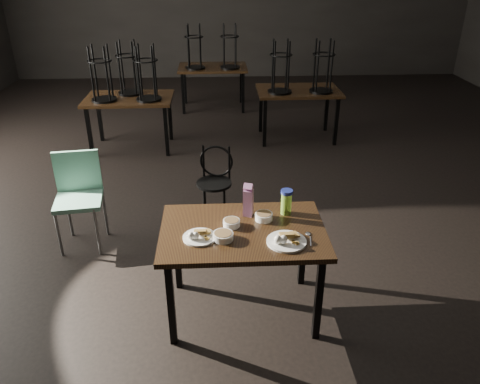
{
  "coord_description": "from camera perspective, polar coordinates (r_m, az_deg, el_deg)",
  "views": [
    {
      "loc": [
        -0.57,
        -4.75,
        2.54
      ],
      "look_at": [
        -0.4,
        -1.46,
        0.85
      ],
      "focal_mm": 35.0,
      "sensor_mm": 36.0,
      "label": 1
    }
  ],
  "objects": [
    {
      "name": "main_table",
      "position": [
        3.44,
        0.35,
        -5.69
      ],
      "size": [
        1.2,
        0.8,
        0.75
      ],
      "color": "black",
      "rests_on": "ground"
    },
    {
      "name": "plate_left",
      "position": [
        3.3,
        -5.0,
        -5.33
      ],
      "size": [
        0.24,
        0.24,
        0.08
      ],
      "color": "white",
      "rests_on": "main_table"
    },
    {
      "name": "plate_right",
      "position": [
        3.25,
        5.66,
        -5.81
      ],
      "size": [
        0.28,
        0.28,
        0.09
      ],
      "color": "white",
      "rests_on": "main_table"
    },
    {
      "name": "bowl_near",
      "position": [
        3.43,
        -1.04,
        -3.77
      ],
      "size": [
        0.12,
        0.12,
        0.05
      ],
      "color": "white",
      "rests_on": "main_table"
    },
    {
      "name": "bowl_far",
      "position": [
        3.51,
        2.93,
        -2.98
      ],
      "size": [
        0.13,
        0.13,
        0.05
      ],
      "color": "white",
      "rests_on": "main_table"
    },
    {
      "name": "bowl_big",
      "position": [
        3.28,
        -2.09,
        -5.37
      ],
      "size": [
        0.15,
        0.15,
        0.05
      ],
      "color": "white",
      "rests_on": "main_table"
    },
    {
      "name": "juice_carton",
      "position": [
        3.52,
        1.01,
        -1.06
      ],
      "size": [
        0.08,
        0.08,
        0.27
      ],
      "color": "#901A7A",
      "rests_on": "main_table"
    },
    {
      "name": "water_bottle",
      "position": [
        3.57,
        5.67,
        -1.18
      ],
      "size": [
        0.11,
        0.11,
        0.2
      ],
      "color": "#8EC93B",
      "rests_on": "main_table"
    },
    {
      "name": "spoon",
      "position": [
        3.36,
        8.34,
        -5.18
      ],
      "size": [
        0.05,
        0.18,
        0.01
      ],
      "color": "silver",
      "rests_on": "main_table"
    },
    {
      "name": "bentwood_chair",
      "position": [
        4.87,
        -3.07,
        1.86
      ],
      "size": [
        0.39,
        0.38,
        0.77
      ],
      "rotation": [
        0.0,
        0.0,
        -0.19
      ],
      "color": "black",
      "rests_on": "ground"
    },
    {
      "name": "school_chair",
      "position": [
        4.63,
        -19.08,
        0.08
      ],
      "size": [
        0.47,
        0.47,
        0.91
      ],
      "rotation": [
        0.0,
        0.0,
        0.13
      ],
      "color": "#69A48B",
      "rests_on": "ground"
    },
    {
      "name": "bg_table_left",
      "position": [
        6.77,
        -13.46,
        11.37
      ],
      "size": [
        1.2,
        0.8,
        1.48
      ],
      "color": "black",
      "rests_on": "ground"
    },
    {
      "name": "bg_table_right",
      "position": [
        7.02,
        7.21,
        12.22
      ],
      "size": [
        1.2,
        0.8,
        1.48
      ],
      "color": "black",
      "rests_on": "ground"
    },
    {
      "name": "bg_table_far",
      "position": [
        8.5,
        -3.36,
        14.99
      ],
      "size": [
        1.2,
        0.8,
        1.48
      ],
      "color": "black",
      "rests_on": "ground"
    }
  ]
}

